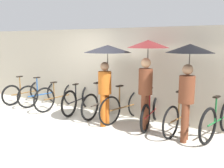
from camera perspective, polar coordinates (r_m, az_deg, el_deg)
The scene contains 14 objects.
ground_plane at distance 6.00m, azimuth -10.33°, elevation -10.58°, with size 30.00×30.00×0.00m, color beige.
back_wall at distance 7.13m, azimuth -0.84°, elevation 2.85°, with size 15.19×0.12×2.42m.
parked_bicycle_0 at distance 8.96m, azimuth -19.16°, elevation -1.76°, with size 0.44×1.70×1.06m.
parked_bicycle_1 at distance 8.43m, azimuth -15.53°, elevation -2.14°, with size 0.55×1.72×1.05m.
parked_bicycle_2 at distance 7.87m, azimuth -11.93°, elevation -2.75°, with size 0.44×1.83×1.05m.
parked_bicycle_3 at distance 7.40m, azimuth -7.46°, elevation -3.42°, with size 0.44×1.79×1.09m.
parked_bicycle_4 at distance 6.96m, azimuth -2.57°, elevation -4.27°, with size 0.44×1.70×1.09m.
parked_bicycle_5 at distance 6.55m, azimuth 2.88°, elevation -5.08°, with size 0.58×1.74×1.07m.
parked_bicycle_6 at distance 6.24m, azimuth 9.00°, elevation -6.32°, with size 0.44×1.68×1.02m.
parked_bicycle_7 at distance 5.98m, azimuth 15.76°, elevation -6.99°, with size 0.47×1.79×1.06m.
parked_bicycle_8 at distance 5.89m, azimuth 23.14°, elevation -7.53°, with size 0.57×1.76×1.04m.
pedestrian_leading at distance 6.05m, azimuth -1.19°, elevation 5.50°, with size 1.15×1.15×1.98m.
pedestrian_center at distance 5.76m, azimuth 8.03°, elevation 5.33°, with size 0.98×0.98×2.10m.
pedestrian_trailing at distance 5.31m, azimuth 17.14°, elevation 3.99°, with size 0.98×0.98×2.02m.
Camera 1 is at (3.80, -4.15, 2.09)m, focal length 40.00 mm.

